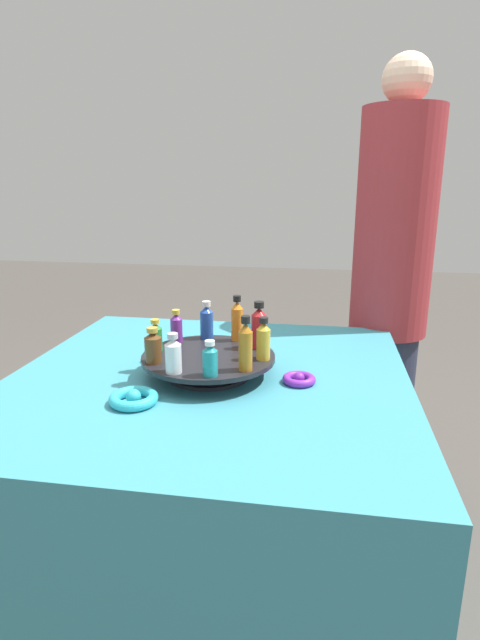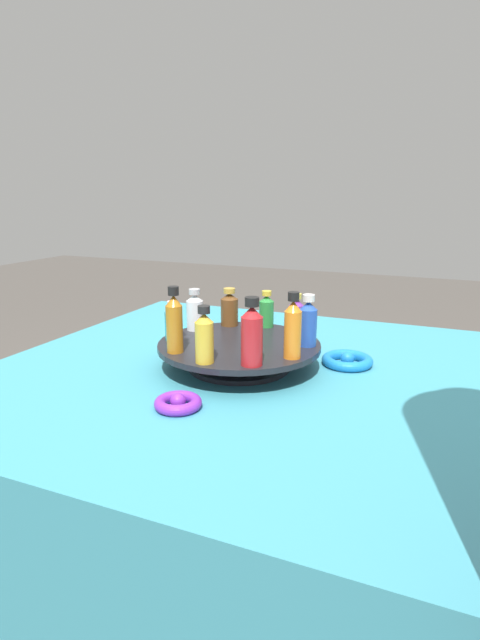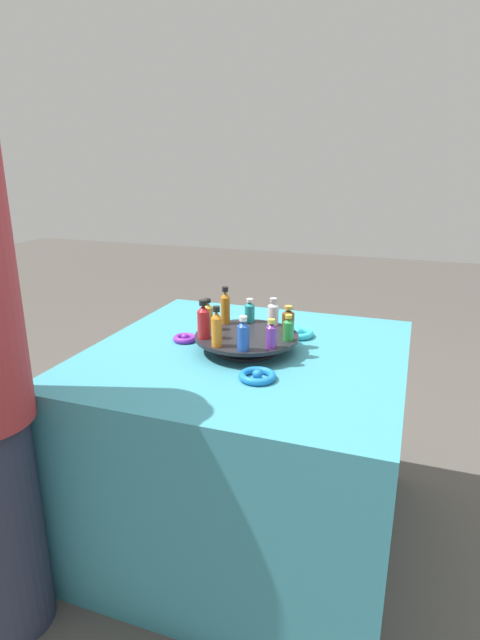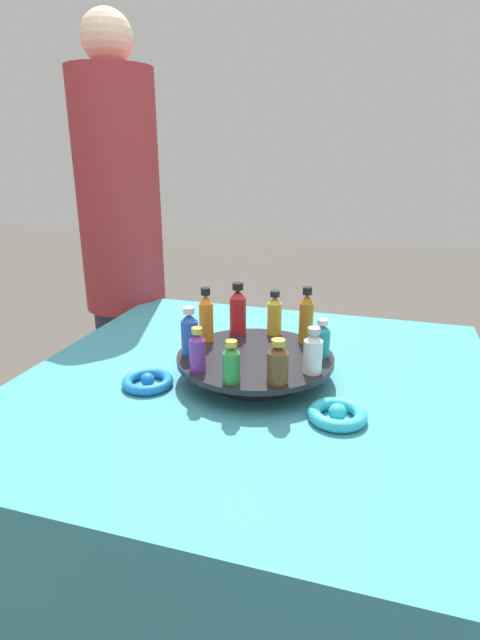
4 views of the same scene
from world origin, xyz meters
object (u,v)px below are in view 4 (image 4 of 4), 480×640
object	(u,v)px
bottle_brown	(278,363)
bottle_purple	(197,351)
ribbon_bow_blue	(148,381)
bottle_clear	(313,352)
ribbon_bow_teal	(337,414)
bottle_blue	(190,333)
person_figure	(124,268)
bottle_amber	(306,317)
ribbon_bow_purple	(284,338)
bottle_green	(231,363)
bottle_gold	(274,314)
bottle_teal	(322,340)
display_stand	(255,363)
bottle_red	(238,310)
bottle_orange	(206,317)

from	to	relation	value
bottle_brown	bottle_purple	bearing A→B (deg)	-3.43
ribbon_bow_blue	bottle_clear	bearing A→B (deg)	-171.34
bottle_purple	ribbon_bow_teal	xyz separation A→B (m)	(-0.29, 0.02, -0.09)
bottle_blue	person_figure	distance (m)	0.75
bottle_brown	bottle_amber	xyz separation A→B (m)	(-0.01, -0.24, 0.02)
bottle_blue	ribbon_bow_purple	world-z (taller)	bottle_blue
bottle_green	ribbon_bow_teal	size ratio (longest dim) A/B	0.77
bottle_clear	bottle_gold	bearing A→B (deg)	-57.43
ribbon_bow_purple	person_figure	distance (m)	0.71
bottle_teal	bottle_amber	bearing A→B (deg)	-57.43
bottle_clear	bottle_purple	bearing A→B (deg)	14.57
display_stand	bottle_teal	world-z (taller)	bottle_teal
ribbon_bow_blue	ribbon_bow_purple	distance (m)	0.42
bottle_green	bottle_red	size ratio (longest dim) A/B	0.68
ribbon_bow_teal	ribbon_bow_purple	bearing A→B (deg)	-63.56
bottle_teal	person_figure	distance (m)	0.91
bottle_purple	ribbon_bow_blue	world-z (taller)	bottle_purple
bottle_brown	bottle_purple	size ratio (longest dim) A/B	0.97
display_stand	bottle_brown	size ratio (longest dim) A/B	3.84
bottle_amber	bottle_blue	size ratio (longest dim) A/B	1.23
bottle_amber	ribbon_bow_teal	distance (m)	0.29
bottle_teal	person_figure	world-z (taller)	person_figure
bottle_amber	ribbon_bow_blue	world-z (taller)	bottle_amber
display_stand	bottle_blue	xyz separation A→B (m)	(0.14, 0.04, 0.07)
bottle_purple	person_figure	world-z (taller)	person_figure
bottle_green	bottle_blue	size ratio (longest dim) A/B	0.80
bottle_gold	bottle_purple	world-z (taller)	bottle_gold
bottle_red	ribbon_bow_blue	size ratio (longest dim) A/B	1.16
bottle_gold	bottle_teal	bearing A→B (deg)	140.57
bottle_red	ribbon_bow_teal	size ratio (longest dim) A/B	1.14
bottle_teal	bottle_purple	bearing A→B (deg)	32.57
display_stand	bottle_blue	world-z (taller)	bottle_blue
bottle_orange	bottle_purple	world-z (taller)	bottle_orange
display_stand	bottle_clear	size ratio (longest dim) A/B	3.59
bottle_teal	bottle_orange	bearing A→B (deg)	-3.43
bottle_brown	bottle_blue	size ratio (longest dim) A/B	0.83
ribbon_bow_teal	ribbon_bow_purple	xyz separation A→B (m)	(0.19, -0.37, -0.00)
bottle_clear	bottle_gold	world-z (taller)	bottle_gold
ribbon_bow_blue	bottle_teal	bearing A→B (deg)	-158.05
bottle_gold	bottle_amber	bearing A→B (deg)	158.57
bottle_blue	person_figure	bearing A→B (deg)	-49.66
bottle_teal	bottle_amber	distance (m)	0.09
bottle_amber	ribbon_bow_purple	world-z (taller)	bottle_amber
bottle_gold	ribbon_bow_blue	bearing A→B (deg)	48.50
bottle_teal	ribbon_bow_blue	bearing A→B (deg)	21.95
bottle_teal	bottle_clear	bearing A→B (deg)	86.57
bottle_teal	bottle_amber	world-z (taller)	bottle_amber
bottle_amber	ribbon_bow_blue	bearing A→B (deg)	35.53
bottle_red	person_figure	world-z (taller)	person_figure
bottle_red	ribbon_bow_purple	xyz separation A→B (m)	(-0.09, -0.12, -0.11)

